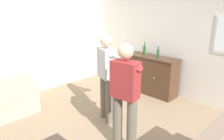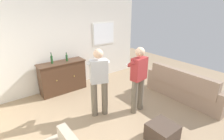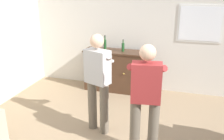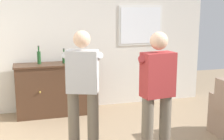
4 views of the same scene
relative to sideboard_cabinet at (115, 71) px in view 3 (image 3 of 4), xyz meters
The scene contains 6 objects.
wall_back_with_window 1.13m from the sideboard_cabinet, 33.29° to the left, with size 5.20×0.15×2.80m.
sideboard_cabinet is the anchor object (origin of this frame).
bottle_wine_green 0.66m from the sideboard_cabinet, 167.75° to the left, with size 0.07×0.07×0.33m.
bottle_liquor_amber 0.61m from the sideboard_cabinet, ahead, with size 0.06×0.06×0.27m.
person_standing_left 1.81m from the sideboard_cabinet, 83.15° to the right, with size 0.52×0.52×1.68m.
person_standing_right 2.47m from the sideboard_cabinet, 64.22° to the right, with size 0.55×0.50×1.68m.
Camera 3 is at (0.97, -2.99, 2.41)m, focal length 40.00 mm.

